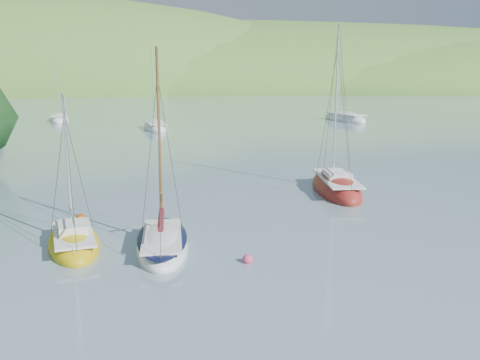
{
  "coord_description": "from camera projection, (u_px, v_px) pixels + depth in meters",
  "views": [
    {
      "loc": [
        -3.37,
        -16.57,
        7.81
      ],
      "look_at": [
        -1.15,
        8.0,
        2.44
      ],
      "focal_mm": 40.0,
      "sensor_mm": 36.0,
      "label": 1
    }
  ],
  "objects": [
    {
      "name": "ground",
      "position": [
        295.0,
        300.0,
        18.09
      ],
      "size": [
        700.0,
        700.0,
        0.0
      ],
      "primitive_type": "plane",
      "color": "slate",
      "rests_on": "ground"
    },
    {
      "name": "shoreline_hills",
      "position": [
        173.0,
        87.0,
        185.02
      ],
      "size": [
        690.0,
        135.0,
        56.0
      ],
      "color": "#3F702A",
      "rests_on": "ground"
    },
    {
      "name": "daysailer_white",
      "position": [
        162.0,
        244.0,
        23.0
      ],
      "size": [
        2.39,
        6.02,
        9.15
      ],
      "rotation": [
        0.0,
        0.0,
        0.04
      ],
      "color": "white",
      "rests_on": "ground"
    },
    {
      "name": "sloop_red",
      "position": [
        336.0,
        188.0,
        33.34
      ],
      "size": [
        2.82,
        7.64,
        11.19
      ],
      "rotation": [
        0.0,
        0.0,
        -0.03
      ],
      "color": "maroon",
      "rests_on": "ground"
    },
    {
      "name": "sailboat_yellow",
      "position": [
        74.0,
        243.0,
        23.3
      ],
      "size": [
        3.52,
        5.87,
        7.3
      ],
      "rotation": [
        0.0,
        0.0,
        0.26
      ],
      "color": "#C5A30C",
      "rests_on": "ground"
    },
    {
      "name": "distant_sloop_a",
      "position": [
        155.0,
        128.0,
        64.89
      ],
      "size": [
        4.1,
        7.98,
        10.85
      ],
      "rotation": [
        0.0,
        0.0,
        0.2
      ],
      "color": "white",
      "rests_on": "ground"
    },
    {
      "name": "distant_sloop_b",
      "position": [
        345.0,
        119.0,
        74.79
      ],
      "size": [
        5.79,
        9.05,
        12.19
      ],
      "rotation": [
        0.0,
        0.0,
        0.36
      ],
      "color": "white",
      "rests_on": "ground"
    },
    {
      "name": "distant_sloop_c",
      "position": [
        59.0,
        120.0,
        74.44
      ],
      "size": [
        3.96,
        7.66,
        10.41
      ],
      "rotation": [
        0.0,
        0.0,
        0.2
      ],
      "color": "white",
      "rests_on": "ground"
    },
    {
      "name": "mooring_buoys",
      "position": [
        313.0,
        232.0,
        24.94
      ],
      "size": [
        24.99,
        7.09,
        0.47
      ],
      "color": "#CC3D6A",
      "rests_on": "ground"
    }
  ]
}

